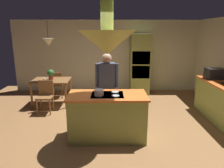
{
  "coord_description": "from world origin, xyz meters",
  "views": [
    {
      "loc": [
        0.04,
        -4.24,
        2.17
      ],
      "look_at": [
        0.1,
        0.4,
        1.0
      ],
      "focal_mm": 33.81,
      "sensor_mm": 36.0,
      "label": 1
    }
  ],
  "objects_px": {
    "chair_facing_island": "(45,94)",
    "potted_plant_on_table": "(51,74)",
    "kitchen_island": "(107,116)",
    "cooking_pot_on_cooktop": "(99,93)",
    "person_at_island": "(107,85)",
    "chair_by_back_wall": "(57,83)",
    "dining_table": "(51,83)",
    "microwave_on_counter": "(215,74)",
    "oven_tower": "(140,64)",
    "cup_on_table": "(44,80)"
  },
  "relations": [
    {
      "from": "kitchen_island",
      "to": "chair_by_back_wall",
      "type": "bearing_deg",
      "value": 121.83
    },
    {
      "from": "person_at_island",
      "to": "microwave_on_counter",
      "type": "height_order",
      "value": "person_at_island"
    },
    {
      "from": "chair_facing_island",
      "to": "chair_by_back_wall",
      "type": "xyz_separation_m",
      "value": [
        0.0,
        1.28,
        0.0
      ]
    },
    {
      "from": "dining_table",
      "to": "cooking_pot_on_cooktop",
      "type": "relative_size",
      "value": 6.1
    },
    {
      "from": "chair_facing_island",
      "to": "microwave_on_counter",
      "type": "height_order",
      "value": "microwave_on_counter"
    },
    {
      "from": "microwave_on_counter",
      "to": "cooking_pot_on_cooktop",
      "type": "relative_size",
      "value": 2.56
    },
    {
      "from": "cup_on_table",
      "to": "cooking_pot_on_cooktop",
      "type": "distance_m",
      "value": 2.64
    },
    {
      "from": "oven_tower",
      "to": "cup_on_table",
      "type": "xyz_separation_m",
      "value": [
        -2.94,
        -1.35,
        -0.23
      ]
    },
    {
      "from": "kitchen_island",
      "to": "dining_table",
      "type": "bearing_deg",
      "value": 128.99
    },
    {
      "from": "kitchen_island",
      "to": "cooking_pot_on_cooktop",
      "type": "relative_size",
      "value": 8.83
    },
    {
      "from": "cooking_pot_on_cooktop",
      "to": "chair_facing_island",
      "type": "bearing_deg",
      "value": 134.05
    },
    {
      "from": "kitchen_island",
      "to": "chair_facing_island",
      "type": "bearing_deg",
      "value": 139.31
    },
    {
      "from": "chair_by_back_wall",
      "to": "cup_on_table",
      "type": "xyz_separation_m",
      "value": [
        -0.14,
        -0.85,
        0.3
      ]
    },
    {
      "from": "dining_table",
      "to": "chair_facing_island",
      "type": "relative_size",
      "value": 1.26
    },
    {
      "from": "oven_tower",
      "to": "cooking_pot_on_cooktop",
      "type": "relative_size",
      "value": 11.55
    },
    {
      "from": "microwave_on_counter",
      "to": "oven_tower",
      "type": "bearing_deg",
      "value": 133.42
    },
    {
      "from": "chair_facing_island",
      "to": "cup_on_table",
      "type": "height_order",
      "value": "chair_facing_island"
    },
    {
      "from": "kitchen_island",
      "to": "microwave_on_counter",
      "type": "bearing_deg",
      "value": 26.31
    },
    {
      "from": "cup_on_table",
      "to": "potted_plant_on_table",
      "type": "bearing_deg",
      "value": 58.61
    },
    {
      "from": "chair_facing_island",
      "to": "microwave_on_counter",
      "type": "distance_m",
      "value": 4.58
    },
    {
      "from": "chair_by_back_wall",
      "to": "cup_on_table",
      "type": "relative_size",
      "value": 9.67
    },
    {
      "from": "dining_table",
      "to": "chair_by_back_wall",
      "type": "bearing_deg",
      "value": 90.0
    },
    {
      "from": "potted_plant_on_table",
      "to": "chair_by_back_wall",
      "type": "bearing_deg",
      "value": 89.98
    },
    {
      "from": "oven_tower",
      "to": "person_at_island",
      "type": "distance_m",
      "value": 2.81
    },
    {
      "from": "oven_tower",
      "to": "cup_on_table",
      "type": "bearing_deg",
      "value": -155.3
    },
    {
      "from": "chair_facing_island",
      "to": "potted_plant_on_table",
      "type": "xyz_separation_m",
      "value": [
        -0.0,
        0.65,
        0.42
      ]
    },
    {
      "from": "chair_by_back_wall",
      "to": "person_at_island",
      "type": "bearing_deg",
      "value": 129.11
    },
    {
      "from": "dining_table",
      "to": "chair_facing_island",
      "type": "bearing_deg",
      "value": -90.0
    },
    {
      "from": "person_at_island",
      "to": "chair_by_back_wall",
      "type": "distance_m",
      "value": 2.71
    },
    {
      "from": "person_at_island",
      "to": "microwave_on_counter",
      "type": "distance_m",
      "value": 2.95
    },
    {
      "from": "person_at_island",
      "to": "chair_by_back_wall",
      "type": "relative_size",
      "value": 1.94
    },
    {
      "from": "person_at_island",
      "to": "oven_tower",
      "type": "bearing_deg",
      "value": 66.53
    },
    {
      "from": "kitchen_island",
      "to": "microwave_on_counter",
      "type": "relative_size",
      "value": 3.45
    },
    {
      "from": "oven_tower",
      "to": "cup_on_table",
      "type": "relative_size",
      "value": 23.1
    },
    {
      "from": "potted_plant_on_table",
      "to": "cup_on_table",
      "type": "height_order",
      "value": "potted_plant_on_table"
    },
    {
      "from": "dining_table",
      "to": "microwave_on_counter",
      "type": "bearing_deg",
      "value": -8.72
    },
    {
      "from": "kitchen_island",
      "to": "oven_tower",
      "type": "relative_size",
      "value": 0.76
    },
    {
      "from": "oven_tower",
      "to": "chair_facing_island",
      "type": "height_order",
      "value": "oven_tower"
    },
    {
      "from": "dining_table",
      "to": "potted_plant_on_table",
      "type": "bearing_deg",
      "value": 90.65
    },
    {
      "from": "kitchen_island",
      "to": "chair_by_back_wall",
      "type": "xyz_separation_m",
      "value": [
        -1.7,
        2.74,
        0.03
      ]
    },
    {
      "from": "person_at_island",
      "to": "microwave_on_counter",
      "type": "bearing_deg",
      "value": 14.43
    },
    {
      "from": "dining_table",
      "to": "cup_on_table",
      "type": "height_order",
      "value": "cup_on_table"
    },
    {
      "from": "cup_on_table",
      "to": "dining_table",
      "type": "bearing_deg",
      "value": 56.57
    },
    {
      "from": "cup_on_table",
      "to": "cooking_pot_on_cooktop",
      "type": "bearing_deg",
      "value": -50.31
    },
    {
      "from": "cooking_pot_on_cooktop",
      "to": "person_at_island",
      "type": "bearing_deg",
      "value": 79.88
    },
    {
      "from": "kitchen_island",
      "to": "person_at_island",
      "type": "distance_m",
      "value": 0.83
    },
    {
      "from": "chair_facing_island",
      "to": "chair_by_back_wall",
      "type": "relative_size",
      "value": 1.0
    },
    {
      "from": "kitchen_island",
      "to": "cooking_pot_on_cooktop",
      "type": "xyz_separation_m",
      "value": [
        -0.16,
        -0.13,
        0.54
      ]
    },
    {
      "from": "chair_facing_island",
      "to": "kitchen_island",
      "type": "bearing_deg",
      "value": -40.69
    },
    {
      "from": "oven_tower",
      "to": "microwave_on_counter",
      "type": "relative_size",
      "value": 4.52
    }
  ]
}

